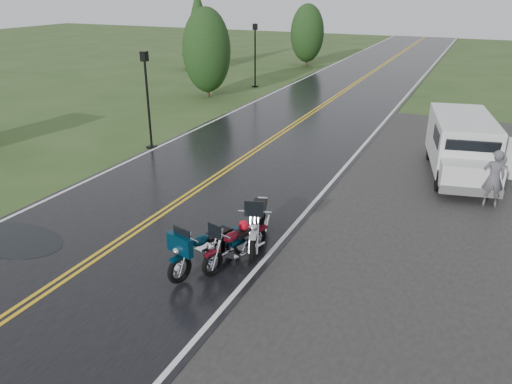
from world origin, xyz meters
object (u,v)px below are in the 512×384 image
(motorcycle_teal, at_px, (179,259))
(motorcycle_red, at_px, (212,254))
(person_at_van, at_px, (493,179))
(lamp_post_near_left, at_px, (148,101))
(lamp_post_far_left, at_px, (255,56))
(motorcycle_silver, at_px, (253,235))
(van_white, at_px, (443,161))

(motorcycle_teal, bearing_deg, motorcycle_red, 63.17)
(person_at_van, relative_size, lamp_post_near_left, 0.45)
(motorcycle_red, distance_m, lamp_post_far_left, 23.06)
(motorcycle_red, relative_size, motorcycle_teal, 0.94)
(motorcycle_teal, bearing_deg, person_at_van, 66.86)
(person_at_van, distance_m, lamp_post_near_left, 12.76)
(motorcycle_silver, height_order, lamp_post_far_left, lamp_post_far_left)
(motorcycle_teal, height_order, lamp_post_near_left, lamp_post_near_left)
(van_white, xyz_separation_m, person_at_van, (1.50, -0.56, -0.16))
(motorcycle_red, bearing_deg, motorcycle_silver, 76.68)
(lamp_post_far_left, bearing_deg, person_at_van, -44.95)
(van_white, xyz_separation_m, lamp_post_near_left, (-11.19, 0.02, 0.91))
(motorcycle_silver, xyz_separation_m, lamp_post_near_left, (-7.64, 6.55, 1.21))
(motorcycle_red, relative_size, person_at_van, 1.20)
(motorcycle_red, relative_size, van_white, 0.40)
(lamp_post_near_left, bearing_deg, motorcycle_silver, -40.62)
(motorcycle_red, xyz_separation_m, lamp_post_far_left, (-8.74, 21.29, 1.37))
(motorcycle_silver, distance_m, lamp_post_far_left, 22.37)
(motorcycle_silver, distance_m, person_at_van, 7.83)
(motorcycle_teal, bearing_deg, motorcycle_silver, 71.19)
(motorcycle_teal, relative_size, lamp_post_near_left, 0.57)
(motorcycle_teal, distance_m, lamp_post_far_left, 23.38)
(motorcycle_silver, height_order, van_white, van_white)
(van_white, relative_size, lamp_post_far_left, 1.32)
(motorcycle_silver, distance_m, van_white, 7.44)
(person_at_van, bearing_deg, van_white, -29.28)
(person_at_van, height_order, lamp_post_near_left, lamp_post_near_left)
(van_white, bearing_deg, motorcycle_red, -130.15)
(motorcycle_red, bearing_deg, van_white, 77.56)
(van_white, height_order, person_at_van, van_white)
(motorcycle_silver, bearing_deg, lamp_post_far_left, 96.56)
(motorcycle_teal, height_order, motorcycle_silver, motorcycle_silver)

